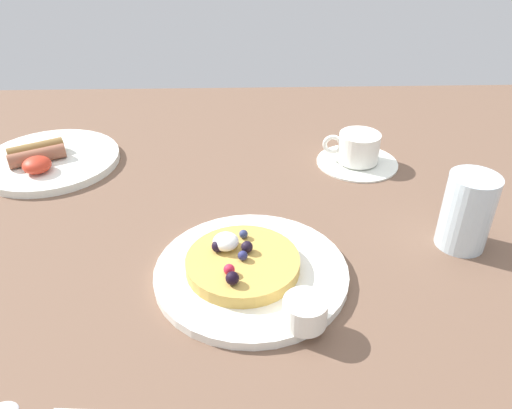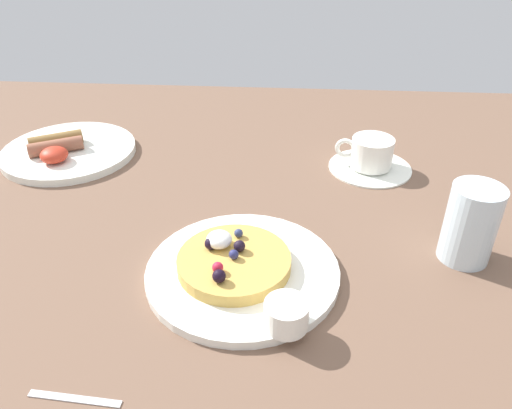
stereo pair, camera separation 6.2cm
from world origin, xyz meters
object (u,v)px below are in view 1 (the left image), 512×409
syrup_ramekin (305,311)px  coffee_saucer (357,162)px  water_glass (467,212)px  breakfast_plate (51,160)px  pancake_plate (251,272)px  coffee_cup (358,147)px

syrup_ramekin → coffee_saucer: (14.34, 40.34, -2.57)cm
coffee_saucer → water_glass: 27.02cm
breakfast_plate → coffee_saucer: (56.12, -1.57, -0.37)cm
pancake_plate → coffee_saucer: size_ratio=1.71×
syrup_ramekin → water_glass: size_ratio=0.46×
pancake_plate → syrup_ramekin: (5.81, -9.59, 2.28)cm
water_glass → coffee_cup: bearing=111.5°
coffee_saucer → coffee_cup: size_ratio=1.44×
coffee_cup → coffee_saucer: bearing=-9.5°
syrup_ramekin → water_glass: 28.68cm
syrup_ramekin → coffee_cup: bearing=70.6°
breakfast_plate → coffee_saucer: breakfast_plate is taller
pancake_plate → coffee_cup: (19.98, 30.78, 2.73)cm
water_glass → syrup_ramekin: bearing=-146.9°
coffee_cup → water_glass: size_ratio=0.93×
coffee_cup → water_glass: water_glass is taller
breakfast_plate → coffee_cup: 56.04cm
breakfast_plate → pancake_plate: bearing=-41.9°
breakfast_plate → water_glass: bearing=-21.8°
water_glass → breakfast_plate: bearing=158.2°
coffee_saucer → pancake_plate: bearing=-123.2°
pancake_plate → water_glass: 30.72cm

